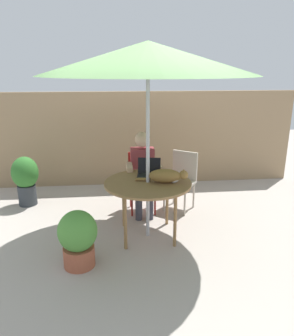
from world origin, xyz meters
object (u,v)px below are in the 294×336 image
(chair_occupied, at_px, (142,177))
(cat, at_px, (167,176))
(potted_plant_near_fence, at_px, (25,178))
(patio_table, at_px, (148,186))
(chair_empty, at_px, (182,176))
(person_seated, at_px, (143,169))
(patio_umbrella, at_px, (148,58))
(potted_plant_by_chair, at_px, (78,237))
(laptop, at_px, (149,170))

(chair_occupied, bearing_deg, cat, -75.51)
(chair_occupied, bearing_deg, potted_plant_near_fence, 169.29)
(chair_occupied, relative_size, cat, 1.37)
(patio_table, height_order, potted_plant_near_fence, potted_plant_near_fence)
(chair_occupied, bearing_deg, chair_empty, -1.60)
(cat, bearing_deg, potted_plant_near_fence, 148.57)
(chair_occupied, relative_size, person_seated, 0.72)
(patio_umbrella, bearing_deg, potted_plant_near_fence, 146.30)
(patio_umbrella, distance_m, person_seated, 1.66)
(chair_occupied, distance_m, potted_plant_by_chair, 1.68)
(chair_empty, bearing_deg, potted_plant_near_fence, 171.57)
(chair_occupied, height_order, cat, cat)
(patio_umbrella, height_order, chair_empty, patio_umbrella)
(chair_occupied, height_order, potted_plant_near_fence, chair_occupied)
(chair_occupied, height_order, chair_empty, same)
(patio_umbrella, relative_size, cat, 3.84)
(chair_empty, height_order, potted_plant_by_chair, chair_empty)
(patio_table, xyz_separation_m, potted_plant_near_fence, (-1.80, 1.20, -0.23))
(chair_occupied, relative_size, potted_plant_near_fence, 1.12)
(person_seated, height_order, potted_plant_near_fence, person_seated)
(patio_umbrella, distance_m, potted_plant_by_chair, 2.11)
(cat, bearing_deg, potted_plant_by_chair, -152.46)
(laptop, bearing_deg, cat, -59.56)
(chair_empty, relative_size, laptop, 2.64)
(laptop, relative_size, cat, 0.52)
(chair_empty, bearing_deg, patio_umbrella, -126.00)
(cat, distance_m, potted_plant_near_fence, 2.41)
(chair_empty, bearing_deg, chair_occupied, 178.40)
(chair_occupied, bearing_deg, patio_table, -90.00)
(potted_plant_near_fence, bearing_deg, person_seated, -15.45)
(patio_umbrella, xyz_separation_m, potted_plant_near_fence, (-1.80, 1.20, -1.74))
(chair_occupied, xyz_separation_m, person_seated, (0.00, -0.16, 0.17))
(patio_umbrella, distance_m, cat, 1.39)
(patio_umbrella, bearing_deg, cat, -10.16)
(patio_umbrella, xyz_separation_m, laptop, (0.05, 0.28, -1.39))
(patio_umbrella, relative_size, chair_occupied, 2.80)
(chair_empty, height_order, person_seated, person_seated)
(potted_plant_near_fence, bearing_deg, chair_occupied, -10.71)
(chair_occupied, distance_m, chair_empty, 0.61)
(patio_table, distance_m, chair_empty, 1.06)
(patio_table, xyz_separation_m, cat, (0.23, -0.04, 0.14))
(chair_occupied, bearing_deg, potted_plant_by_chair, -119.47)
(potted_plant_by_chair, bearing_deg, laptop, 45.10)
(laptop, height_order, potted_plant_near_fence, laptop)
(patio_umbrella, bearing_deg, potted_plant_by_chair, -144.23)
(laptop, height_order, cat, laptop)
(patio_table, height_order, patio_umbrella, patio_umbrella)
(chair_occupied, relative_size, chair_empty, 1.00)
(person_seated, distance_m, potted_plant_near_fence, 1.88)
(potted_plant_near_fence, bearing_deg, potted_plant_by_chair, -61.32)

